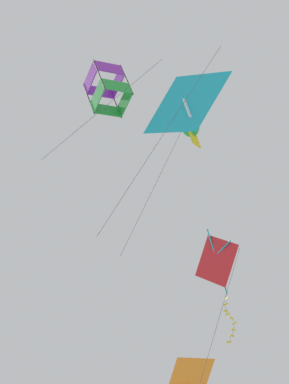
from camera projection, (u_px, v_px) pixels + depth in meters
name	position (u px, v px, depth m)	size (l,w,h in m)	color
kite_box_far_centre	(108.00, 89.00, 26.69)	(3.72, 3.43, 7.91)	purple
kite_diamond_mid_left	(217.00, 262.00, 24.86)	(3.33, 1.85, 9.81)	red
kite_delta_near_right	(187.00, 105.00, 25.11)	(4.55, 2.88, 8.44)	#1EB2C6
kite_fish_low_drifter	(187.00, 118.00, 28.78)	(4.19, 2.57, 9.15)	green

